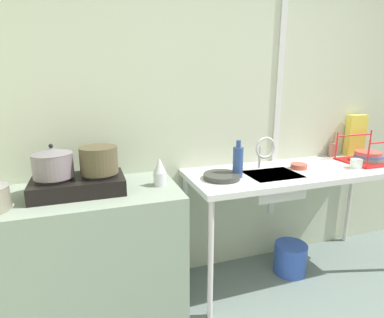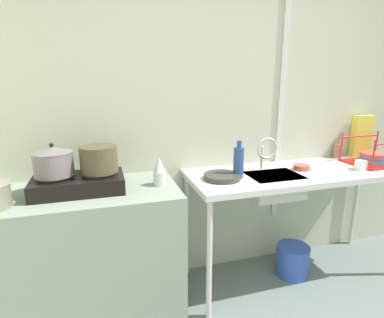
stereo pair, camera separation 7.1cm
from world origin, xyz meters
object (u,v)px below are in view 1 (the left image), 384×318
object	(u,v)px
frying_pan	(222,176)
pot_on_left_burner	(53,163)
pot_on_right_burner	(99,160)
dish_rack	(368,157)
sink_basin	(272,184)
utensil_jar	(332,150)
percolator	(160,172)
cup_by_rack	(356,164)
small_bowl_on_drainboard	(299,166)
stove	(79,185)
cereal_box	(355,135)
bucket_on_floor	(290,258)
faucet	(265,149)
bottle_by_sink	(238,162)

from	to	relation	value
frying_pan	pot_on_left_burner	bearing A→B (deg)	178.73
pot_on_right_burner	dish_rack	bearing A→B (deg)	-0.05
sink_basin	utensil_jar	size ratio (longest dim) A/B	1.69
percolator	cup_by_rack	size ratio (longest dim) A/B	2.07
small_bowl_on_drainboard	cup_by_rack	bearing A→B (deg)	-16.56
stove	frying_pan	xyz separation A→B (m)	(0.91, -0.02, -0.03)
pot_on_left_burner	sink_basin	world-z (taller)	pot_on_left_burner
pot_on_left_burner	pot_on_right_burner	world-z (taller)	pot_on_left_burner
small_bowl_on_drainboard	cereal_box	xyz separation A→B (m)	(0.75, 0.22, 0.16)
pot_on_right_burner	bucket_on_floor	world-z (taller)	pot_on_right_burner
pot_on_left_burner	cup_by_rack	world-z (taller)	pot_on_left_burner
percolator	dish_rack	bearing A→B (deg)	0.60
cup_by_rack	pot_on_left_burner	bearing A→B (deg)	177.14
frying_pan	cup_by_rack	size ratio (longest dim) A/B	2.89
pot_on_right_burner	utensil_jar	bearing A→B (deg)	7.18
sink_basin	dish_rack	world-z (taller)	dish_rack
stove	cereal_box	bearing A→B (deg)	5.92
frying_pan	small_bowl_on_drainboard	world-z (taller)	small_bowl_on_drainboard
cup_by_rack	utensil_jar	world-z (taller)	utensil_jar
pot_on_right_burner	utensil_jar	size ratio (longest dim) A/B	0.99
stove	faucet	size ratio (longest dim) A/B	2.07
dish_rack	pot_on_right_burner	bearing A→B (deg)	179.95
stove	sink_basin	size ratio (longest dim) A/B	1.40
faucet	utensil_jar	distance (m)	0.82
pot_on_left_burner	small_bowl_on_drainboard	xyz separation A→B (m)	(1.69, 0.02, -0.18)
faucet	utensil_jar	size ratio (longest dim) A/B	1.14
percolator	small_bowl_on_drainboard	world-z (taller)	percolator
sink_basin	utensil_jar	distance (m)	0.85
small_bowl_on_drainboard	bucket_on_floor	distance (m)	0.76
pot_on_left_burner	small_bowl_on_drainboard	bearing A→B (deg)	0.68
pot_on_left_burner	dish_rack	size ratio (longest dim) A/B	0.59
stove	bucket_on_floor	world-z (taller)	stove
stove	pot_on_right_burner	size ratio (longest dim) A/B	2.39
faucet	bucket_on_floor	world-z (taller)	faucet
percolator	utensil_jar	bearing A→B (deg)	9.47
stove	cup_by_rack	size ratio (longest dim) A/B	6.04
stove	cereal_box	size ratio (longest dim) A/B	1.46
cereal_box	bottle_by_sink	bearing A→B (deg)	-162.01
cereal_box	bucket_on_floor	size ratio (longest dim) A/B	1.40
stove	pot_on_left_burner	bearing A→B (deg)	-180.00
pot_on_right_burner	stove	bearing A→B (deg)	180.00
sink_basin	dish_rack	xyz separation A→B (m)	(0.92, 0.04, 0.12)
percolator	bucket_on_floor	size ratio (longest dim) A/B	0.70
pot_on_left_burner	percolator	xyz separation A→B (m)	(0.61, -0.02, -0.11)
percolator	cup_by_rack	distance (m)	1.51
frying_pan	bucket_on_floor	distance (m)	0.99
pot_on_right_burner	percolator	xyz separation A→B (m)	(0.36, -0.02, -0.10)
bottle_by_sink	cereal_box	distance (m)	1.31
stove	frying_pan	world-z (taller)	stove
frying_pan	bucket_on_floor	world-z (taller)	frying_pan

